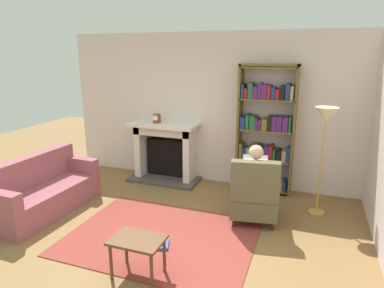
{
  "coord_description": "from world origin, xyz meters",
  "views": [
    {
      "loc": [
        1.73,
        -3.27,
        2.33
      ],
      "look_at": [
        0.1,
        1.2,
        1.05
      ],
      "focal_mm": 31.51,
      "sensor_mm": 36.0,
      "label": 1
    }
  ],
  "objects_px": {
    "mantel_clock": "(157,118)",
    "bookshelf": "(266,132)",
    "sofa_floral": "(43,192)",
    "side_table": "(137,245)",
    "fireplace": "(166,149)",
    "floor_lamp": "(325,125)",
    "armchair_reading": "(254,195)",
    "seated_reader": "(255,179)"
  },
  "relations": [
    {
      "from": "mantel_clock",
      "to": "floor_lamp",
      "type": "height_order",
      "value": "floor_lamp"
    },
    {
      "from": "armchair_reading",
      "to": "seated_reader",
      "type": "bearing_deg",
      "value": -90.0
    },
    {
      "from": "bookshelf",
      "to": "seated_reader",
      "type": "relative_size",
      "value": 1.91
    },
    {
      "from": "armchair_reading",
      "to": "sofa_floral",
      "type": "bearing_deg",
      "value": 3.51
    },
    {
      "from": "armchair_reading",
      "to": "fireplace",
      "type": "bearing_deg",
      "value": -42.24
    },
    {
      "from": "mantel_clock",
      "to": "bookshelf",
      "type": "height_order",
      "value": "bookshelf"
    },
    {
      "from": "mantel_clock",
      "to": "floor_lamp",
      "type": "relative_size",
      "value": 0.1
    },
    {
      "from": "sofa_floral",
      "to": "side_table",
      "type": "bearing_deg",
      "value": -111.01
    },
    {
      "from": "fireplace",
      "to": "mantel_clock",
      "type": "height_order",
      "value": "mantel_clock"
    },
    {
      "from": "sofa_floral",
      "to": "floor_lamp",
      "type": "xyz_separation_m",
      "value": [
        3.9,
        1.35,
        1.04
      ]
    },
    {
      "from": "bookshelf",
      "to": "mantel_clock",
      "type": "bearing_deg",
      "value": -176.02
    },
    {
      "from": "fireplace",
      "to": "sofa_floral",
      "type": "bearing_deg",
      "value": -121.44
    },
    {
      "from": "armchair_reading",
      "to": "seated_reader",
      "type": "distance_m",
      "value": 0.23
    },
    {
      "from": "seated_reader",
      "to": "side_table",
      "type": "relative_size",
      "value": 2.04
    },
    {
      "from": "armchair_reading",
      "to": "seated_reader",
      "type": "relative_size",
      "value": 0.85
    },
    {
      "from": "fireplace",
      "to": "side_table",
      "type": "xyz_separation_m",
      "value": [
        0.93,
        -2.8,
        -0.21
      ]
    },
    {
      "from": "floor_lamp",
      "to": "seated_reader",
      "type": "bearing_deg",
      "value": -150.24
    },
    {
      "from": "fireplace",
      "to": "seated_reader",
      "type": "distance_m",
      "value": 2.14
    },
    {
      "from": "bookshelf",
      "to": "floor_lamp",
      "type": "bearing_deg",
      "value": -34.1
    },
    {
      "from": "armchair_reading",
      "to": "mantel_clock",
      "type": "bearing_deg",
      "value": -38.49
    },
    {
      "from": "mantel_clock",
      "to": "sofa_floral",
      "type": "bearing_deg",
      "value": -120.0
    },
    {
      "from": "fireplace",
      "to": "bookshelf",
      "type": "bearing_deg",
      "value": 1.15
    },
    {
      "from": "mantel_clock",
      "to": "bookshelf",
      "type": "distance_m",
      "value": 1.96
    },
    {
      "from": "fireplace",
      "to": "floor_lamp",
      "type": "relative_size",
      "value": 0.81
    },
    {
      "from": "mantel_clock",
      "to": "armchair_reading",
      "type": "bearing_deg",
      "value": -28.49
    },
    {
      "from": "mantel_clock",
      "to": "seated_reader",
      "type": "distance_m",
      "value": 2.28
    },
    {
      "from": "mantel_clock",
      "to": "seated_reader",
      "type": "bearing_deg",
      "value": -26.1
    },
    {
      "from": "armchair_reading",
      "to": "side_table",
      "type": "bearing_deg",
      "value": 49.54
    },
    {
      "from": "side_table",
      "to": "floor_lamp",
      "type": "bearing_deg",
      "value": 51.07
    },
    {
      "from": "bookshelf",
      "to": "sofa_floral",
      "type": "xyz_separation_m",
      "value": [
        -3.0,
        -1.96,
        -0.74
      ]
    },
    {
      "from": "seated_reader",
      "to": "floor_lamp",
      "type": "relative_size",
      "value": 0.71
    },
    {
      "from": "fireplace",
      "to": "side_table",
      "type": "distance_m",
      "value": 2.95
    },
    {
      "from": "bookshelf",
      "to": "seated_reader",
      "type": "xyz_separation_m",
      "value": [
        0.03,
        -1.11,
        -0.44
      ]
    },
    {
      "from": "side_table",
      "to": "floor_lamp",
      "type": "xyz_separation_m",
      "value": [
        1.8,
        2.22,
        0.99
      ]
    },
    {
      "from": "fireplace",
      "to": "side_table",
      "type": "relative_size",
      "value": 2.33
    },
    {
      "from": "fireplace",
      "to": "mantel_clock",
      "type": "distance_m",
      "value": 0.62
    },
    {
      "from": "seated_reader",
      "to": "floor_lamp",
      "type": "height_order",
      "value": "floor_lamp"
    },
    {
      "from": "bookshelf",
      "to": "armchair_reading",
      "type": "distance_m",
      "value": 1.38
    },
    {
      "from": "mantel_clock",
      "to": "side_table",
      "type": "xyz_separation_m",
      "value": [
        1.05,
        -2.7,
        -0.81
      ]
    },
    {
      "from": "fireplace",
      "to": "armchair_reading",
      "type": "bearing_deg",
      "value": -32.23
    },
    {
      "from": "fireplace",
      "to": "floor_lamp",
      "type": "xyz_separation_m",
      "value": [
        2.73,
        -0.57,
        0.78
      ]
    },
    {
      "from": "sofa_floral",
      "to": "fireplace",
      "type": "bearing_deg",
      "value": -29.81
    }
  ]
}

